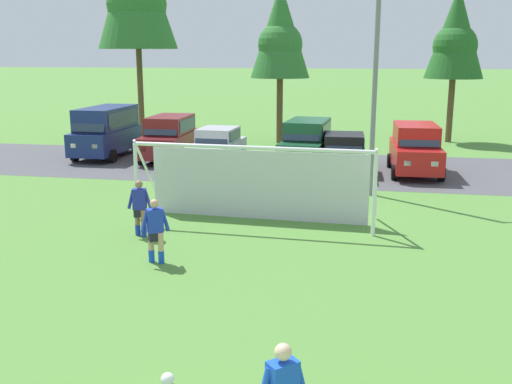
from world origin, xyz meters
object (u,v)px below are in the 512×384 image
at_px(parked_car_slot_center, 307,143).
at_px(player_midfield_center, 155,231).
at_px(parked_car_slot_right, 415,148).
at_px(player_striker_near, 140,208).
at_px(parked_car_slot_center_left, 218,146).
at_px(parked_car_slot_center_right, 344,153).
at_px(soccer_ball, 168,379).
at_px(parked_car_slot_left, 170,137).
at_px(soccer_goal, 256,180).
at_px(parked_car_slot_far_left, 106,131).
at_px(street_lamp, 380,85).

bearing_deg(parked_car_slot_center, player_midfield_center, -99.72).
bearing_deg(parked_car_slot_right, player_striker_near, -127.62).
relative_size(parked_car_slot_center_left, parked_car_slot_center_right, 1.01).
relative_size(soccer_ball, parked_car_slot_center, 0.05).
relative_size(parked_car_slot_left, parked_car_slot_center_left, 1.08).
xyz_separation_m(soccer_goal, parked_car_slot_center_left, (-3.63, 9.27, -0.42)).
height_order(soccer_ball, player_striker_near, player_striker_near).
bearing_deg(parked_car_slot_center, parked_car_slot_center_right, -35.24).
height_order(player_midfield_center, parked_car_slot_far_left, parked_car_slot_far_left).
bearing_deg(parked_car_slot_center_left, parked_car_slot_center, 2.31).
xyz_separation_m(parked_car_slot_left, parked_car_slot_center, (6.86, -0.54, 0.00)).
distance_m(soccer_goal, parked_car_slot_far_left, 14.06).
relative_size(soccer_goal, parked_car_slot_center_left, 1.75).
xyz_separation_m(parked_car_slot_center_left, street_lamp, (7.34, -5.03, 3.16)).
height_order(soccer_goal, parked_car_slot_center_left, soccer_goal).
distance_m(player_striker_near, parked_car_slot_center, 12.21).
bearing_deg(parked_car_slot_left, parked_car_slot_far_left, 176.36).
bearing_deg(parked_car_slot_center_right, street_lamp, -71.35).
bearing_deg(parked_car_slot_left, parked_car_slot_center_right, -11.68).
relative_size(soccer_ball, player_striker_near, 0.13).
bearing_deg(parked_car_slot_center, soccer_ball, -90.58).
xyz_separation_m(parked_car_slot_center_right, street_lamp, (1.34, -3.96, 3.16)).
xyz_separation_m(soccer_ball, parked_car_slot_far_left, (-10.10, 19.81, 1.23)).
bearing_deg(parked_car_slot_right, parked_car_slot_center, 170.58).
bearing_deg(parked_car_slot_left, parked_car_slot_center, -4.47).
height_order(parked_car_slot_center_right, street_lamp, street_lamp).
bearing_deg(soccer_ball, player_midfield_center, 111.90).
bearing_deg(street_lamp, parked_car_slot_right, 68.65).
distance_m(parked_car_slot_far_left, parked_car_slot_right, 15.20).
relative_size(soccer_ball, player_midfield_center, 0.13).
bearing_deg(parked_car_slot_center_left, soccer_ball, -77.92).
bearing_deg(parked_car_slot_center_left, parked_car_slot_right, -3.97).
bearing_deg(player_midfield_center, parked_car_slot_far_left, 118.80).
height_order(soccer_ball, parked_car_slot_left, parked_car_slot_left).
bearing_deg(parked_car_slot_center_right, player_striker_near, -117.05).
height_order(soccer_goal, parked_car_slot_center_right, soccer_goal).
distance_m(player_midfield_center, parked_car_slot_center_right, 13.12).
bearing_deg(parked_car_slot_left, player_midfield_center, -72.43).
xyz_separation_m(parked_car_slot_center_left, parked_car_slot_center_right, (6.00, -1.07, 0.00)).
relative_size(soccer_goal, street_lamp, 0.96).
relative_size(player_striker_near, street_lamp, 0.21).
xyz_separation_m(soccer_goal, parked_car_slot_far_left, (-9.69, 10.19, 0.05)).
height_order(parked_car_slot_far_left, street_lamp, street_lamp).
height_order(player_midfield_center, parked_car_slot_center_right, parked_car_slot_center_right).
bearing_deg(parked_car_slot_left, soccer_goal, -57.93).
height_order(soccer_ball, parked_car_slot_right, parked_car_slot_right).
distance_m(player_midfield_center, parked_car_slot_right, 14.76).
distance_m(soccer_goal, parked_car_slot_center_left, 9.96).
xyz_separation_m(parked_car_slot_far_left, parked_car_slot_left, (3.44, -0.22, -0.23)).
bearing_deg(parked_car_slot_right, soccer_ball, -105.35).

